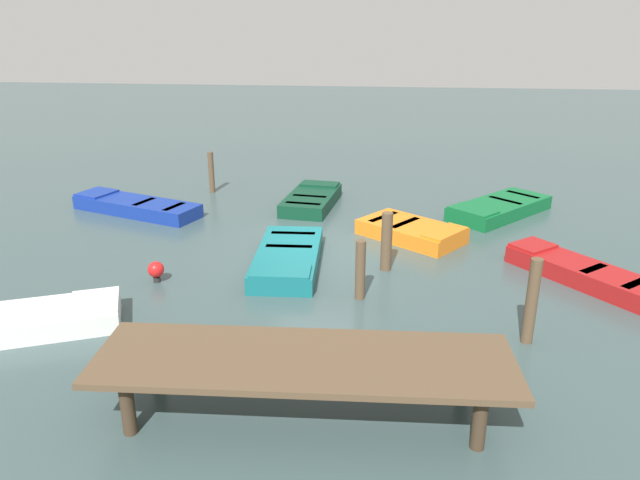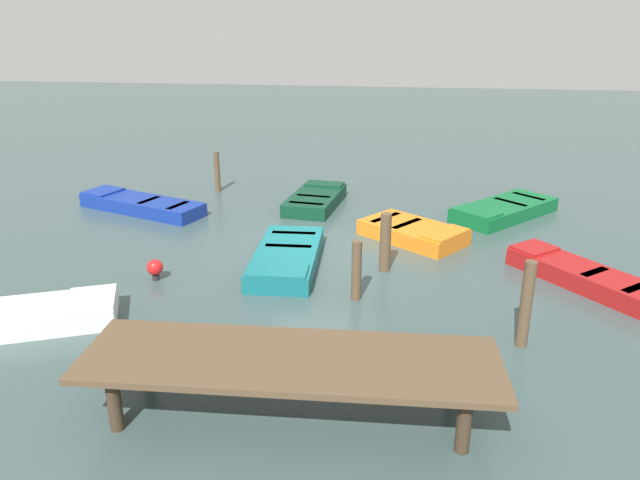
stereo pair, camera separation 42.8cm
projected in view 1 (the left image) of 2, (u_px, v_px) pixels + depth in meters
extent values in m
plane|color=#384C4C|center=(320.00, 253.00, 14.81)|extent=(80.00, 80.00, 0.00)
cube|color=brown|center=(304.00, 360.00, 8.47)|extent=(6.12, 2.04, 0.10)
cylinder|color=#3C2E20|center=(128.00, 407.00, 8.22)|extent=(0.20, 0.20, 0.85)
cylinder|color=#3C2E20|center=(156.00, 360.00, 9.35)|extent=(0.20, 0.20, 0.85)
cylinder|color=#3C2E20|center=(479.00, 421.00, 7.92)|extent=(0.20, 0.20, 0.85)
cylinder|color=#3C2E20|center=(465.00, 371.00, 9.06)|extent=(0.20, 0.20, 0.85)
cube|color=navy|center=(137.00, 207.00, 17.84)|extent=(4.25, 2.44, 0.40)
cube|color=silver|center=(136.00, 202.00, 17.79)|extent=(3.58, 2.00, 0.04)
cube|color=navy|center=(97.00, 193.00, 18.42)|extent=(1.19, 1.27, 0.06)
cube|color=#A4A49F|center=(144.00, 202.00, 17.65)|extent=(0.49, 0.90, 0.04)
cube|color=#A4A49F|center=(174.00, 207.00, 17.18)|extent=(0.49, 0.90, 0.04)
cube|color=#0F602D|center=(500.00, 208.00, 17.68)|extent=(3.41, 3.54, 0.40)
cube|color=orange|center=(500.00, 204.00, 17.63)|extent=(2.82, 2.94, 0.04)
cube|color=#0F602D|center=(473.00, 210.00, 16.76)|extent=(1.46, 1.43, 0.06)
cube|color=#B06E1E|center=(505.00, 201.00, 17.78)|extent=(0.95, 0.89, 0.04)
cube|color=#B06E1E|center=(523.00, 195.00, 18.37)|extent=(0.95, 0.89, 0.04)
cube|color=#0C3823|center=(311.00, 200.00, 18.47)|extent=(1.68, 3.03, 0.40)
cube|color=maroon|center=(311.00, 196.00, 18.42)|extent=(1.33, 2.57, 0.04)
cube|color=#0C3823|center=(320.00, 184.00, 19.42)|extent=(1.29, 0.77, 0.06)
cube|color=maroon|center=(310.00, 196.00, 18.21)|extent=(1.07, 0.32, 0.04)
cube|color=maroon|center=(303.00, 204.00, 17.48)|extent=(1.07, 0.32, 0.04)
cube|color=#14666B|center=(288.00, 258.00, 13.99)|extent=(1.60, 3.48, 0.40)
cube|color=beige|center=(288.00, 252.00, 13.94)|extent=(1.26, 2.96, 0.04)
cube|color=#14666B|center=(280.00, 271.00, 12.66)|extent=(1.32, 0.82, 0.06)
cube|color=#9B9789|center=(289.00, 247.00, 14.16)|extent=(1.12, 0.26, 0.04)
cube|color=#9B9789|center=(293.00, 234.00, 15.04)|extent=(1.12, 0.26, 0.04)
cube|color=silver|center=(7.00, 324.00, 10.94)|extent=(4.16, 2.72, 0.40)
cube|color=#334772|center=(6.00, 317.00, 10.89)|extent=(3.50, 2.23, 0.04)
cube|color=silver|center=(94.00, 302.00, 11.27)|extent=(1.25, 1.38, 0.06)
cube|color=orange|center=(411.00, 231.00, 15.75)|extent=(3.02, 2.79, 0.40)
cube|color=black|center=(411.00, 226.00, 15.70)|extent=(2.51, 2.28, 0.04)
cube|color=orange|center=(445.00, 232.00, 15.00)|extent=(1.27, 1.42, 0.06)
cube|color=black|center=(405.00, 223.00, 15.81)|extent=(0.85, 1.05, 0.04)
cube|color=black|center=(383.00, 217.00, 16.29)|extent=(0.85, 1.05, 0.04)
cube|color=maroon|center=(582.00, 273.00, 13.16)|extent=(3.00, 3.27, 0.40)
cube|color=black|center=(583.00, 267.00, 13.11)|extent=(2.49, 2.74, 0.04)
cube|color=maroon|center=(533.00, 245.00, 14.12)|extent=(1.19, 1.17, 0.06)
cube|color=black|center=(594.00, 269.00, 12.90)|extent=(0.74, 0.67, 0.04)
cube|color=black|center=(635.00, 284.00, 12.16)|extent=(0.74, 0.67, 0.04)
cylinder|color=brown|center=(532.00, 301.00, 10.44)|extent=(0.21, 0.21, 1.62)
cylinder|color=brown|center=(360.00, 270.00, 12.19)|extent=(0.21, 0.21, 1.29)
cylinder|color=brown|center=(211.00, 172.00, 19.84)|extent=(0.18, 0.18, 1.37)
cylinder|color=brown|center=(386.00, 242.00, 13.60)|extent=(0.25, 0.25, 1.39)
cylinder|color=#262626|center=(157.00, 279.00, 13.17)|extent=(0.16, 0.16, 0.12)
sphere|color=red|center=(156.00, 269.00, 13.08)|extent=(0.36, 0.36, 0.36)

